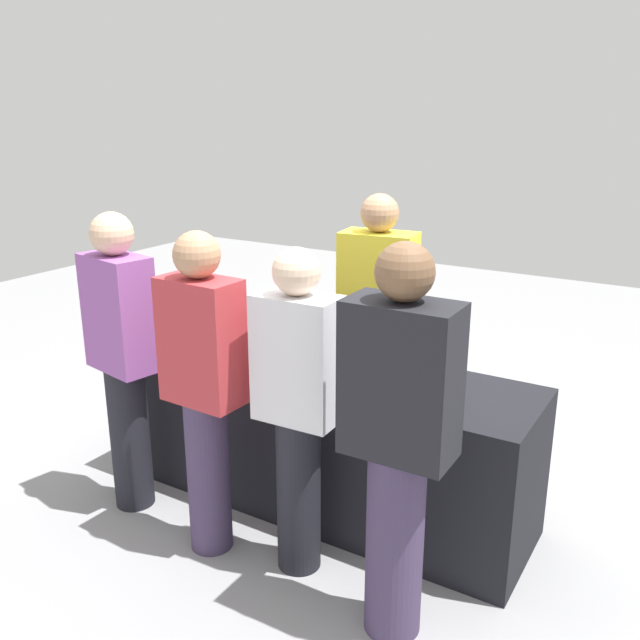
{
  "coord_description": "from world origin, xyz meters",
  "views": [
    {
      "loc": [
        1.74,
        -2.86,
        2.09
      ],
      "look_at": [
        0.0,
        0.0,
        1.05
      ],
      "focal_mm": 38.46,
      "sensor_mm": 36.0,
      "label": 1
    }
  ],
  "objects_px": {
    "wine_glass_4": "(343,363)",
    "wine_glass_5": "(453,384)",
    "guest_3": "(399,437)",
    "wine_bottle_5": "(448,362)",
    "guest_0": "(122,354)",
    "wine_glass_3": "(316,359)",
    "wine_bottle_0": "(210,315)",
    "guest_2": "(298,404)",
    "wine_bottle_1": "(276,329)",
    "wine_glass_2": "(300,353)",
    "wine_glass_1": "(270,341)",
    "server_pouring": "(377,323)",
    "menu_board": "(274,350)",
    "wine_bottle_3": "(366,340)",
    "wine_bottle_4": "(430,356)",
    "wine_glass_0": "(235,345)",
    "wine_bottle_2": "(313,339)",
    "ice_bucket": "(216,326)",
    "guest_1": "(204,385)"
  },
  "relations": [
    {
      "from": "wine_bottle_1",
      "to": "wine_bottle_2",
      "type": "bearing_deg",
      "value": -11.67
    },
    {
      "from": "wine_bottle_2",
      "to": "wine_glass_2",
      "type": "distance_m",
      "value": 0.18
    },
    {
      "from": "wine_glass_3",
      "to": "guest_2",
      "type": "bearing_deg",
      "value": -69.31
    },
    {
      "from": "wine_bottle_3",
      "to": "wine_bottle_4",
      "type": "bearing_deg",
      "value": -3.5
    },
    {
      "from": "menu_board",
      "to": "wine_bottle_0",
      "type": "bearing_deg",
      "value": -66.48
    },
    {
      "from": "menu_board",
      "to": "wine_glass_4",
      "type": "bearing_deg",
      "value": -31.77
    },
    {
      "from": "wine_glass_5",
      "to": "guest_0",
      "type": "xyz_separation_m",
      "value": [
        -1.63,
        -0.43,
        -0.03
      ]
    },
    {
      "from": "wine_bottle_2",
      "to": "wine_glass_1",
      "type": "bearing_deg",
      "value": -140.59
    },
    {
      "from": "wine_bottle_5",
      "to": "wine_glass_5",
      "type": "distance_m",
      "value": 0.24
    },
    {
      "from": "wine_bottle_4",
      "to": "guest_0",
      "type": "xyz_separation_m",
      "value": [
        -1.41,
        -0.7,
        -0.04
      ]
    },
    {
      "from": "wine_bottle_1",
      "to": "guest_2",
      "type": "bearing_deg",
      "value": -49.03
    },
    {
      "from": "wine_glass_3",
      "to": "wine_bottle_4",
      "type": "bearing_deg",
      "value": 30.8
    },
    {
      "from": "wine_glass_3",
      "to": "guest_3",
      "type": "relative_size",
      "value": 0.08
    },
    {
      "from": "wine_bottle_2",
      "to": "guest_0",
      "type": "xyz_separation_m",
      "value": [
        -0.77,
        -0.63,
        -0.03
      ]
    },
    {
      "from": "guest_2",
      "to": "guest_3",
      "type": "relative_size",
      "value": 0.94
    },
    {
      "from": "wine_bottle_5",
      "to": "server_pouring",
      "type": "relative_size",
      "value": 0.2
    },
    {
      "from": "wine_bottle_0",
      "to": "wine_glass_1",
      "type": "bearing_deg",
      "value": -18.08
    },
    {
      "from": "guest_0",
      "to": "guest_3",
      "type": "bearing_deg",
      "value": 6.54
    },
    {
      "from": "wine_bottle_0",
      "to": "guest_2",
      "type": "distance_m",
      "value": 1.23
    },
    {
      "from": "wine_bottle_0",
      "to": "wine_glass_5",
      "type": "relative_size",
      "value": 2.15
    },
    {
      "from": "wine_glass_3",
      "to": "menu_board",
      "type": "bearing_deg",
      "value": 132.71
    },
    {
      "from": "wine_glass_4",
      "to": "wine_bottle_4",
      "type": "bearing_deg",
      "value": 38.82
    },
    {
      "from": "wine_bottle_2",
      "to": "guest_0",
      "type": "height_order",
      "value": "guest_0"
    },
    {
      "from": "wine_glass_3",
      "to": "guest_2",
      "type": "xyz_separation_m",
      "value": [
        0.15,
        -0.39,
        -0.06
      ]
    },
    {
      "from": "wine_bottle_3",
      "to": "guest_0",
      "type": "relative_size",
      "value": 0.21
    },
    {
      "from": "menu_board",
      "to": "wine_bottle_3",
      "type": "bearing_deg",
      "value": -24.19
    },
    {
      "from": "guest_0",
      "to": "guest_3",
      "type": "height_order",
      "value": "guest_3"
    },
    {
      "from": "wine_bottle_3",
      "to": "guest_2",
      "type": "bearing_deg",
      "value": -87.81
    },
    {
      "from": "server_pouring",
      "to": "guest_0",
      "type": "height_order",
      "value": "server_pouring"
    },
    {
      "from": "wine_glass_4",
      "to": "wine_glass_5",
      "type": "relative_size",
      "value": 0.96
    },
    {
      "from": "wine_bottle_0",
      "to": "wine_glass_3",
      "type": "distance_m",
      "value": 0.93
    },
    {
      "from": "wine_bottle_0",
      "to": "server_pouring",
      "type": "distance_m",
      "value": 0.99
    },
    {
      "from": "wine_glass_3",
      "to": "wine_bottle_1",
      "type": "bearing_deg",
      "value": 147.4
    },
    {
      "from": "server_pouring",
      "to": "menu_board",
      "type": "height_order",
      "value": "server_pouring"
    },
    {
      "from": "wine_glass_1",
      "to": "wine_glass_4",
      "type": "height_order",
      "value": "wine_glass_1"
    },
    {
      "from": "guest_0",
      "to": "wine_bottle_3",
      "type": "bearing_deg",
      "value": 45.75
    },
    {
      "from": "wine_glass_5",
      "to": "guest_0",
      "type": "relative_size",
      "value": 0.09
    },
    {
      "from": "wine_glass_2",
      "to": "server_pouring",
      "type": "distance_m",
      "value": 0.71
    },
    {
      "from": "wine_glass_0",
      "to": "wine_glass_4",
      "type": "distance_m",
      "value": 0.63
    },
    {
      "from": "wine_bottle_5",
      "to": "ice_bucket",
      "type": "relative_size",
      "value": 1.54
    },
    {
      "from": "wine_glass_2",
      "to": "guest_2",
      "type": "relative_size",
      "value": 0.09
    },
    {
      "from": "wine_bottle_1",
      "to": "wine_bottle_2",
      "type": "xyz_separation_m",
      "value": [
        0.28,
        -0.06,
        0.0
      ]
    },
    {
      "from": "wine_bottle_4",
      "to": "guest_1",
      "type": "bearing_deg",
      "value": -135.6
    },
    {
      "from": "wine_glass_5",
      "to": "guest_3",
      "type": "bearing_deg",
      "value": -90.49
    },
    {
      "from": "wine_bottle_5",
      "to": "wine_glass_2",
      "type": "distance_m",
      "value": 0.74
    },
    {
      "from": "wine_glass_3",
      "to": "ice_bucket",
      "type": "relative_size",
      "value": 0.64
    },
    {
      "from": "wine_bottle_3",
      "to": "wine_bottle_5",
      "type": "bearing_deg",
      "value": -8.79
    },
    {
      "from": "wine_bottle_1",
      "to": "wine_bottle_5",
      "type": "distance_m",
      "value": 1.03
    },
    {
      "from": "wine_glass_0",
      "to": "wine_glass_4",
      "type": "height_order",
      "value": "wine_glass_4"
    },
    {
      "from": "menu_board",
      "to": "server_pouring",
      "type": "bearing_deg",
      "value": -11.06
    }
  ]
}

